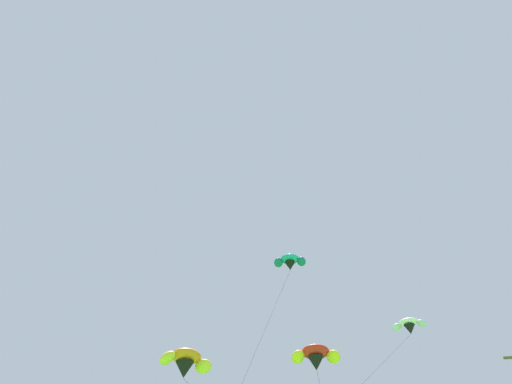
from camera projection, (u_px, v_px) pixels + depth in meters
parafoil_kite_high_teal at (290, 262)px, 36.58m from camera, size 5.21×13.09×19.66m
parafoil_kite_mid_red_yellow at (316, 357)px, 32.58m from camera, size 3.54×15.63×12.38m
parafoil_kite_far_white at (409, 326)px, 35.72m from camera, size 13.45×16.85×15.44m
parafoil_kite_low_orange at (185, 362)px, 29.73m from camera, size 11.22×12.38×11.19m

